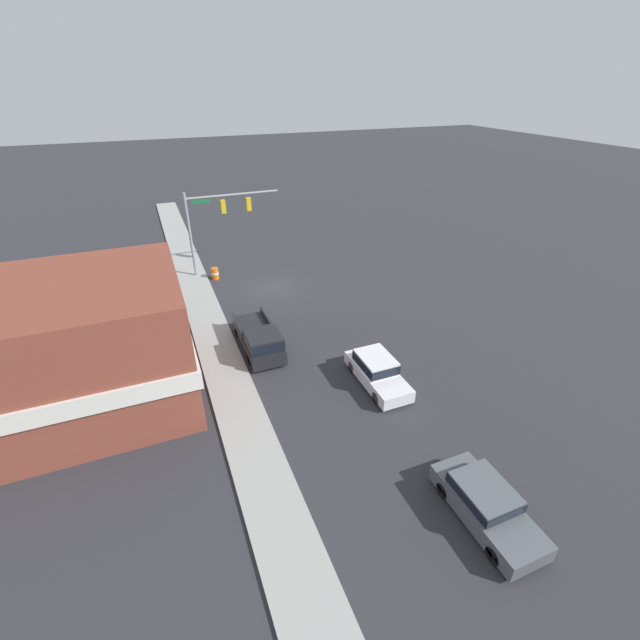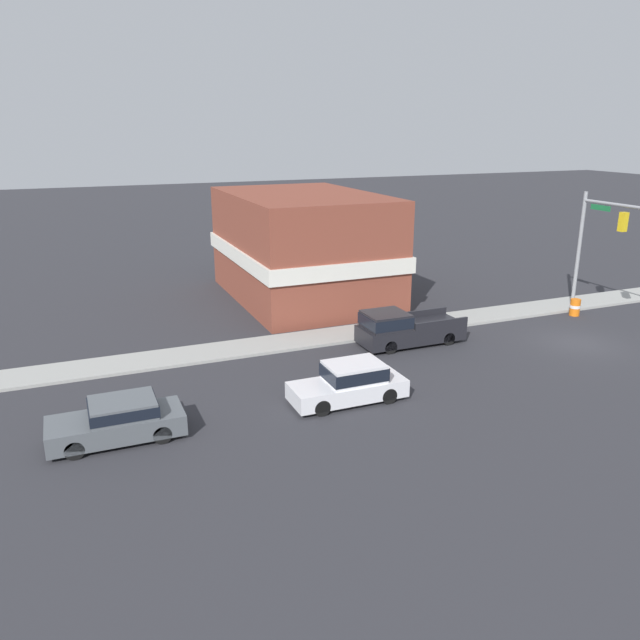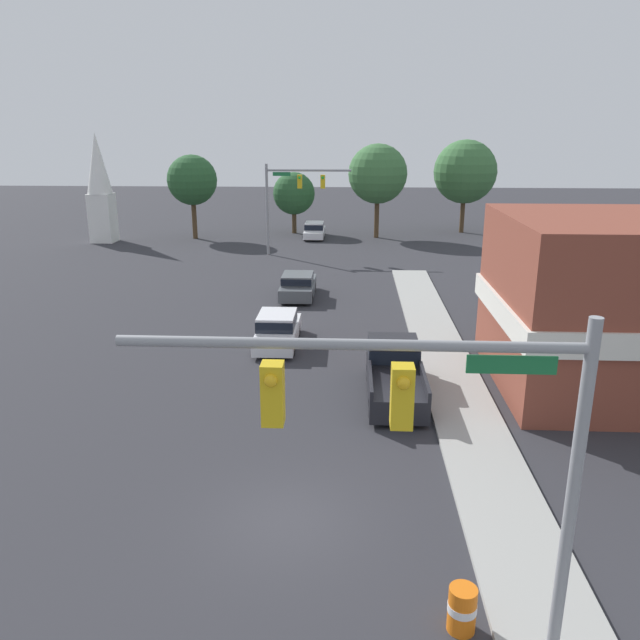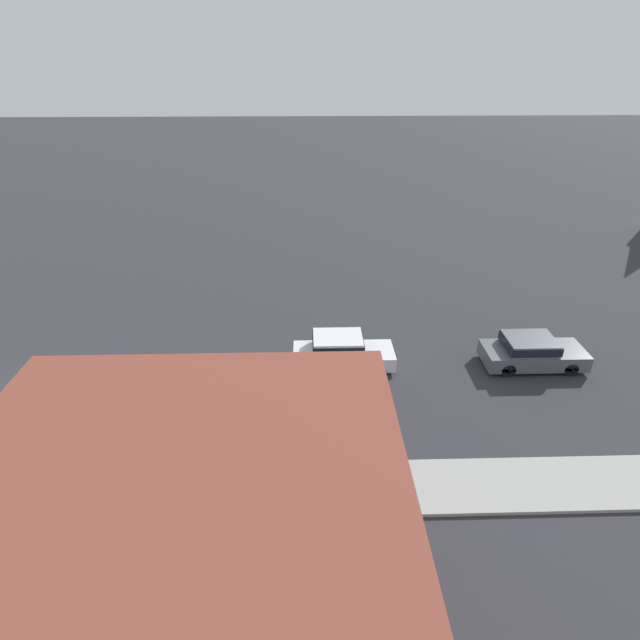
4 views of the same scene
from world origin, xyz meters
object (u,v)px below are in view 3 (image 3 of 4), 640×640
car_lead (278,328)px  construction_barrel (462,609)px  car_distant (314,230)px  pickup_truck_parked (394,371)px  car_second_ahead (298,285)px

car_lead → construction_barrel: bearing=-71.6°
car_distant → pickup_truck_parked: (5.21, -36.02, 0.11)m
car_lead → car_second_ahead: 8.89m
car_lead → car_second_ahead: size_ratio=1.01×
car_lead → car_second_ahead: bearing=88.7°
car_lead → pickup_truck_parked: size_ratio=0.87×
pickup_truck_parked → construction_barrel: pickup_truck_parked is taller
car_lead → construction_barrel: size_ratio=4.75×
car_distant → construction_barrel: size_ratio=4.98×
pickup_truck_parked → car_second_ahead: bearing=109.1°
car_second_ahead → pickup_truck_parked: (4.90, -14.19, 0.12)m
car_lead → construction_barrel: car_lead is taller
car_distant → pickup_truck_parked: bearing=-81.8°
car_lead → car_distant: 30.71m
car_second_ahead → car_lead: bearing=-91.3°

